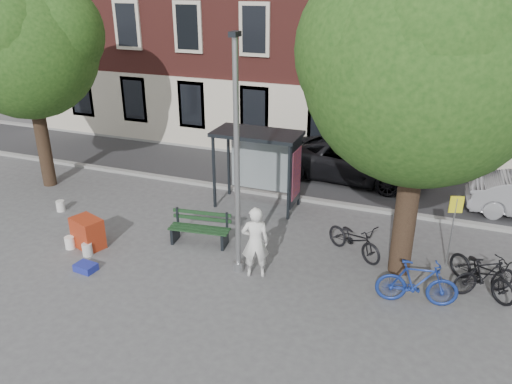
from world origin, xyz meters
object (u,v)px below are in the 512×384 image
object	(u,v)px
painter	(255,242)
car_dark	(353,160)
bike_b	(417,283)
bike_a	(354,239)
bus_shelter	(269,153)
red_stand	(88,233)
notice_sign	(454,215)
lamppost	(237,173)
bike_c	(482,272)
bench	(200,230)
bike_d	(485,275)

from	to	relation	value
painter	car_dark	size ratio (longest dim) A/B	0.35
bike_b	bike_a	bearing A→B (deg)	36.21
bus_shelter	red_stand	bearing A→B (deg)	-131.08
car_dark	notice_sign	bearing A→B (deg)	-141.87
bus_shelter	notice_sign	bearing A→B (deg)	-18.04
lamppost	bike_c	size ratio (longest dim) A/B	3.07
red_stand	car_dark	bearing A→B (deg)	53.10
bus_shelter	bench	bearing A→B (deg)	-108.07
bike_a	bike_b	distance (m)	2.52
bike_d	car_dark	bearing A→B (deg)	4.17
painter	bike_c	xyz separation A→B (m)	(5.48, 1.36, -0.45)
bike_a	bike_d	size ratio (longest dim) A/B	1.15
car_dark	bench	bearing A→B (deg)	159.27
notice_sign	bus_shelter	bearing A→B (deg)	143.62
bike_c	painter	bearing A→B (deg)	147.14
bench	red_stand	distance (m)	3.21
bike_b	bike_d	distance (m)	1.85
bike_c	notice_sign	bearing A→B (deg)	84.12
notice_sign	bike_b	bearing A→B (deg)	-125.83
bike_d	car_dark	xyz separation A→B (m)	(-4.50, 6.51, 0.28)
bus_shelter	bike_a	distance (m)	4.23
car_dark	red_stand	world-z (taller)	car_dark
bike_d	car_dark	size ratio (longest dim) A/B	0.30
bus_shelter	bike_c	world-z (taller)	bus_shelter
bus_shelter	painter	xyz separation A→B (m)	(1.12, -4.18, -0.94)
bike_a	bike_d	bearing A→B (deg)	-69.55
car_dark	red_stand	bearing A→B (deg)	147.64
bike_c	red_stand	distance (m)	10.65
bus_shelter	bike_d	world-z (taller)	bus_shelter
painter	bike_c	world-z (taller)	painter
bike_c	bike_d	size ratio (longest dim) A/B	1.21
bike_a	notice_sign	xyz separation A→B (m)	(2.47, 0.33, 1.01)
bench	bike_d	bearing A→B (deg)	-6.05
lamppost	bench	xyz separation A→B (m)	(-1.63, 0.98, -2.36)
bike_c	notice_sign	xyz separation A→B (m)	(-0.81, 0.93, 0.99)
bike_d	bench	bearing A→B (deg)	61.06
bus_shelter	car_dark	world-z (taller)	bus_shelter
painter	car_dark	xyz separation A→B (m)	(1.04, 7.77, -0.20)
car_dark	notice_sign	world-z (taller)	notice_sign
bench	bike_b	distance (m)	6.21
painter	car_dark	bearing A→B (deg)	-118.36
bike_d	bike_b	bearing A→B (deg)	94.08
lamppost	bike_b	xyz separation A→B (m)	(4.52, 0.14, -2.21)
lamppost	notice_sign	world-z (taller)	lamppost
bus_shelter	bike_d	distance (m)	7.40
lamppost	notice_sign	bearing A→B (deg)	23.23
notice_sign	car_dark	bearing A→B (deg)	105.24
bike_c	car_dark	world-z (taller)	car_dark
bench	notice_sign	world-z (taller)	notice_sign
bike_b	car_dark	size ratio (longest dim) A/B	0.34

